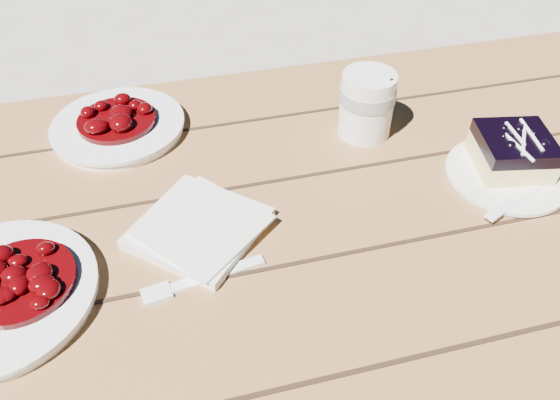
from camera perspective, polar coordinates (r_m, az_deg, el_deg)
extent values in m
cube|color=brown|center=(0.76, -17.22, -6.39)|extent=(2.00, 0.80, 0.05)
cube|color=brown|center=(1.47, 22.02, 0.08)|extent=(0.07, 0.07, 0.70)
cube|color=brown|center=(1.44, -15.56, 5.55)|extent=(1.80, 0.25, 0.04)
cube|color=brown|center=(1.73, 13.17, 3.50)|extent=(0.06, 0.06, 0.42)
cylinder|color=white|center=(0.87, 22.53, 2.37)|extent=(0.17, 0.17, 0.01)
cube|color=#F9E288|center=(0.88, 22.96, 4.17)|extent=(0.12, 0.12, 0.03)
cube|color=black|center=(0.86, 23.44, 5.55)|extent=(0.12, 0.12, 0.02)
cylinder|color=white|center=(0.88, 9.02, 9.83)|extent=(0.08, 0.08, 0.11)
cube|color=white|center=(0.73, -8.49, -2.89)|extent=(0.21, 0.21, 0.01)
cylinder|color=white|center=(0.94, -16.53, 7.32)|extent=(0.21, 0.21, 0.02)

